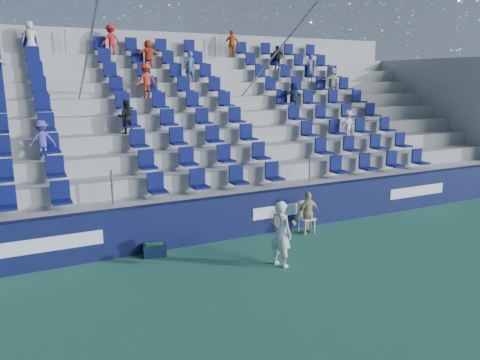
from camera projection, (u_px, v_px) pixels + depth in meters
name	position (u px, v px, depth m)	size (l,w,h in m)	color
ground	(289.00, 281.00, 10.26)	(70.00, 70.00, 0.00)	#2C674F
sponsor_wall	(228.00, 217.00, 12.88)	(24.00, 0.32, 1.20)	#10153D
grandstand	(168.00, 140.00, 17.01)	(24.00, 8.17, 6.63)	#A9A9A3
tennis_player	(281.00, 234.00, 10.92)	(0.69, 0.67, 1.58)	white
line_judge_chair	(305.00, 214.00, 13.43)	(0.41, 0.42, 0.91)	white
line_judge	(308.00, 213.00, 13.28)	(0.72, 0.30, 1.23)	tan
ball_bin	(155.00, 249.00, 11.66)	(0.61, 0.46, 0.31)	#101C3D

